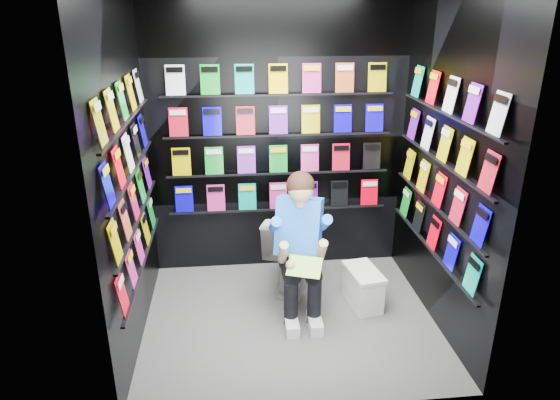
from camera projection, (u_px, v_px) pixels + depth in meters
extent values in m
plane|color=#5F5F5C|center=(290.00, 320.00, 4.20)|extent=(2.40, 2.40, 0.00)
cube|color=black|center=(278.00, 139.00, 4.65)|extent=(2.40, 0.04, 2.60)
cube|color=black|center=(313.00, 229.00, 2.80)|extent=(2.40, 0.04, 2.60)
cube|color=black|center=(127.00, 178.00, 3.61)|extent=(0.04, 2.00, 2.60)
cube|color=black|center=(446.00, 168.00, 3.84)|extent=(0.04, 2.00, 2.60)
imported|color=silver|center=(292.00, 248.00, 4.61)|extent=(0.65, 0.85, 0.73)
cube|color=white|center=(363.00, 289.00, 4.36)|extent=(0.29, 0.44, 0.31)
cube|color=white|center=(364.00, 272.00, 4.30)|extent=(0.31, 0.46, 0.03)
cube|color=green|center=(304.00, 267.00, 3.86)|extent=(0.30, 0.23, 0.11)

